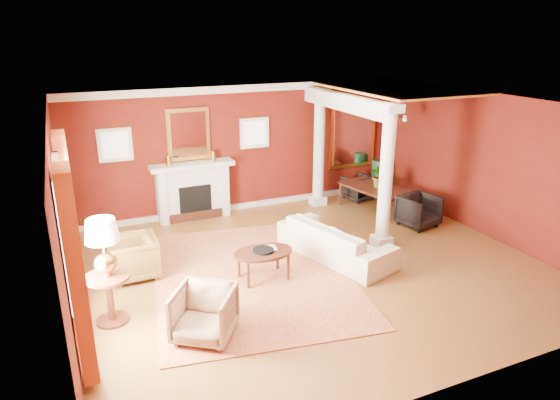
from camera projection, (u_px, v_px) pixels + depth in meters
name	position (u px, v px, depth m)	size (l,w,h in m)	color
ground	(312.00, 267.00, 9.01)	(8.00, 8.00, 0.00)	brown
room_shell	(315.00, 159.00, 8.36)	(8.04, 7.04, 2.92)	#58150C
fireplace	(193.00, 191.00, 11.17)	(1.85, 0.42, 1.29)	silver
overmantel_mirror	(188.00, 134.00, 10.88)	(0.95, 0.07, 1.15)	#ECBA45
flank_window_left	(115.00, 145.00, 10.33)	(0.70, 0.07, 0.70)	silver
flank_window_right	(255.00, 133.00, 11.52)	(0.70, 0.07, 0.70)	silver
left_window	(72.00, 243.00, 6.54)	(0.21, 2.55, 2.60)	white
column_front	(386.00, 176.00, 9.46)	(0.36, 0.36, 2.80)	silver
column_back	(319.00, 147.00, 11.79)	(0.36, 0.36, 2.80)	silver
header_beam	(345.00, 102.00, 10.45)	(0.30, 3.20, 0.32)	silver
amber_ceiling	(396.00, 88.00, 10.68)	(2.30, 3.40, 0.04)	gold
dining_mirror	(353.00, 134.00, 12.60)	(1.30, 0.07, 1.70)	#ECBA45
chandelier	(394.00, 117.00, 10.95)	(0.60, 0.62, 0.75)	#AA7F35
crown_trim	(243.00, 89.00, 11.09)	(8.00, 0.08, 0.16)	silver
base_trim	(246.00, 205.00, 11.98)	(8.00, 0.08, 0.12)	silver
rug	(252.00, 275.00, 8.69)	(3.29, 4.38, 0.02)	maroon
sofa	(336.00, 235.00, 9.26)	(2.34, 0.68, 0.91)	#F4EDCD
armchair_leopard	(133.00, 255.00, 8.54)	(0.79, 0.74, 0.81)	black
armchair_stripe	(204.00, 311.00, 6.85)	(0.79, 0.74, 0.81)	tan
coffee_table	(263.00, 254.00, 8.44)	(1.03, 1.03, 0.52)	black
coffee_book	(266.00, 242.00, 8.47)	(0.18, 0.02, 0.25)	black
side_table	(104.00, 253.00, 6.99)	(0.64, 0.64, 1.61)	black
dining_table	(376.00, 192.00, 11.67)	(1.67, 0.59, 0.93)	black
dining_chair_near	(419.00, 209.00, 10.79)	(0.74, 0.69, 0.76)	black
dining_chair_far	(358.00, 187.00, 12.49)	(0.65, 0.61, 0.67)	black
green_urn	(378.00, 181.00, 12.80)	(0.39, 0.39, 0.95)	#143E22
potted_plant	(382.00, 163.00, 11.43)	(0.51, 0.57, 0.44)	#26591E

